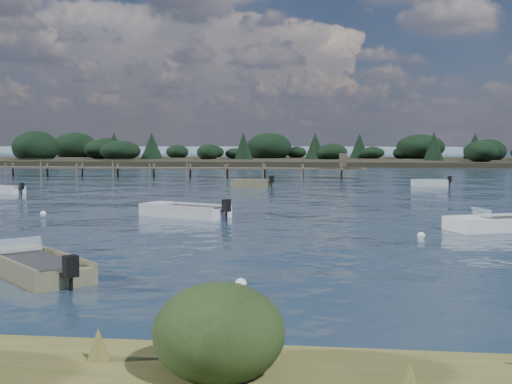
# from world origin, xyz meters

# --- Properties ---
(ground) EXTENTS (400.00, 400.00, 0.00)m
(ground) POSITION_xyz_m (0.00, 60.00, 0.00)
(ground) COLOR #162534
(ground) RESTS_ON ground
(shore_lip) EXTENTS (160.00, 0.60, 0.30)m
(shore_lip) POSITION_xyz_m (0.00, -12.20, 0.00)
(shore_lip) COLOR black
(shore_lip) RESTS_ON ground
(tender_far_grey) EXTENTS (3.37, 2.24, 1.08)m
(tender_far_grey) POSITION_xyz_m (-21.82, 23.56, 0.15)
(tender_far_grey) COLOR #B2B7BA
(tender_far_grey) RESTS_ON ground
(dinghy_mid_grey) EXTENTS (5.11, 3.56, 1.30)m
(dinghy_mid_grey) POSITION_xyz_m (-4.66, 9.90, 0.18)
(dinghy_mid_grey) COLOR #B2B7BA
(dinghy_mid_grey) RESTS_ON ground
(dinghy_near_olive) EXTENTS (4.57, 4.46, 1.23)m
(dinghy_near_olive) POSITION_xyz_m (-5.56, -5.16, 0.16)
(dinghy_near_olive) COLOR #706B4B
(dinghy_near_olive) RESTS_ON ground
(tender_far_white) EXTENTS (3.88, 2.24, 1.30)m
(tender_far_white) POSITION_xyz_m (-4.14, 32.86, 0.18)
(tender_far_white) COLOR #706B4B
(tender_far_white) RESTS_ON ground
(dinghy_mid_white_a) EXTENTS (5.34, 3.69, 1.25)m
(dinghy_mid_white_a) POSITION_xyz_m (10.45, 6.61, 0.16)
(dinghy_mid_white_a) COLOR silver
(dinghy_mid_white_a) RESTS_ON ground
(tender_far_grey_b) EXTENTS (3.45, 1.34, 1.18)m
(tender_far_grey_b) POSITION_xyz_m (11.49, 35.71, 0.17)
(tender_far_grey_b) COLOR #B2B7BA
(tender_far_grey_b) RESTS_ON ground
(buoy_a) EXTENTS (0.32, 0.32, 0.32)m
(buoy_a) POSITION_xyz_m (0.56, -5.61, 0.00)
(buoy_a) COLOR silver
(buoy_a) RESTS_ON ground
(buoy_b) EXTENTS (0.32, 0.32, 0.32)m
(buoy_b) POSITION_xyz_m (6.64, 4.24, 0.00)
(buoy_b) COLOR silver
(buoy_b) RESTS_ON ground
(buoy_c) EXTENTS (0.32, 0.32, 0.32)m
(buoy_c) POSITION_xyz_m (-12.52, 10.17, 0.00)
(buoy_c) COLOR silver
(buoy_c) RESTS_ON ground
(jetty) EXTENTS (64.50, 3.20, 3.40)m
(jetty) POSITION_xyz_m (-21.74, 47.99, 0.98)
(jetty) COLOR brown
(jetty) RESTS_ON ground
(far_headland) EXTENTS (190.00, 40.00, 5.80)m
(far_headland) POSITION_xyz_m (25.00, 100.00, 1.96)
(far_headland) COLOR black
(far_headland) RESTS_ON ground
(distant_haze) EXTENTS (280.00, 20.00, 2.40)m
(distant_haze) POSITION_xyz_m (-90.00, 230.00, 0.00)
(distant_haze) COLOR #95ACB8
(distant_haze) RESTS_ON ground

